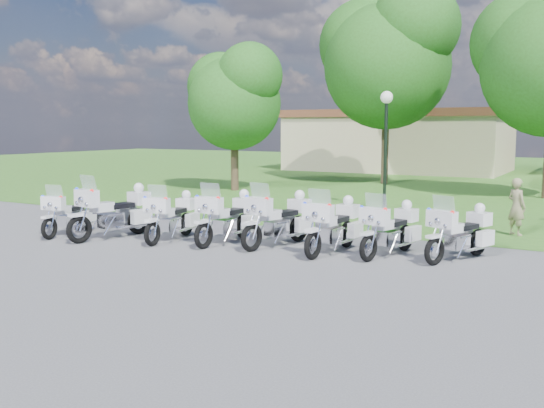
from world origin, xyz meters
The scene contains 15 objects.
ground centered at (0.00, 0.00, 0.00)m, with size 100.00×100.00×0.00m, color #4F4F54.
grass_lawn centered at (0.00, 27.00, 0.00)m, with size 100.00×48.00×0.01m, color #366A21.
motorcycle_0 centered at (-6.03, -0.82, 0.60)m, with size 0.96×2.12×1.44m.
motorcycle_1 centered at (-4.53, -0.64, 0.73)m, with size 1.16×2.57×1.74m.
motorcycle_2 centered at (-2.99, -0.10, 0.64)m, with size 0.90×2.26×1.52m.
motorcycle_3 centered at (-1.52, 0.30, 0.67)m, with size 0.83×2.39×1.60m.
motorcycle_4 centered at (-0.15, 0.59, 0.69)m, with size 1.14×2.41×1.64m.
motorcycle_5 centered at (1.36, 0.51, 0.66)m, with size 0.87×2.35×1.58m.
motorcycle_6 centered at (2.64, 0.86, 0.63)m, with size 1.04×2.22×1.51m.
motorcycle_7 centered at (4.15, 1.17, 0.63)m, with size 1.26×2.11×1.50m.
lamp_post centered at (-0.10, 8.29, 3.18)m, with size 0.44×0.44×4.22m.
tree_0 centered at (-8.49, 11.28, 4.45)m, with size 5.05×4.31×6.73m.
tree_1 centered at (-3.51, 17.94, 6.66)m, with size 7.55×6.44×10.06m.
building_west centered at (-6.00, 28.00, 2.07)m, with size 14.56×8.32×4.10m.
bystander_a centered at (4.78, 5.04, 0.79)m, with size 0.57×0.38×1.58m, color gray.
Camera 1 is at (7.08, -12.50, 2.96)m, focal length 40.00 mm.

